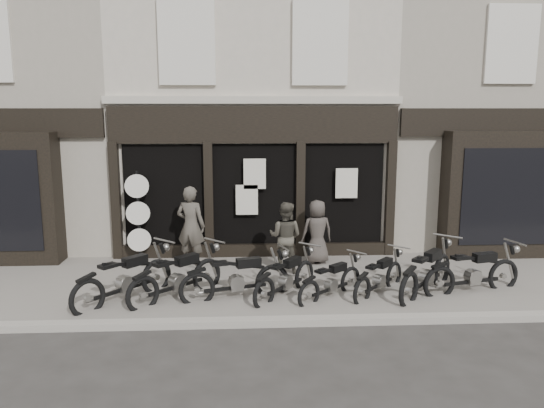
{
  "coord_description": "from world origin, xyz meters",
  "views": [
    {
      "loc": [
        -0.24,
        -10.23,
        3.84
      ],
      "look_at": [
        0.37,
        1.6,
        1.7
      ],
      "focal_mm": 35.0,
      "sensor_mm": 36.0,
      "label": 1
    }
  ],
  "objects_px": {
    "motorcycle_0": "(125,283)",
    "motorcycle_1": "(178,281)",
    "motorcycle_7": "(473,276)",
    "man_centre": "(285,237)",
    "advert_sign_post": "(139,220)",
    "man_right": "(317,232)",
    "motorcycle_5": "(379,280)",
    "motorcycle_6": "(427,276)",
    "motorcycle_3": "(286,281)",
    "motorcycle_2": "(237,282)",
    "motorcycle_4": "(331,284)",
    "man_left": "(191,226)"
  },
  "relations": [
    {
      "from": "motorcycle_0",
      "to": "motorcycle_1",
      "type": "xyz_separation_m",
      "value": [
        1.01,
        0.11,
        -0.01
      ]
    },
    {
      "from": "motorcycle_7",
      "to": "man_centre",
      "type": "distance_m",
      "value": 4.12
    },
    {
      "from": "motorcycle_1",
      "to": "man_centre",
      "type": "distance_m",
      "value": 2.82
    },
    {
      "from": "motorcycle_1",
      "to": "advert_sign_post",
      "type": "distance_m",
      "value": 2.92
    },
    {
      "from": "motorcycle_7",
      "to": "man_right",
      "type": "height_order",
      "value": "man_right"
    },
    {
      "from": "motorcycle_5",
      "to": "man_centre",
      "type": "xyz_separation_m",
      "value": [
        -1.82,
        1.54,
        0.56
      ]
    },
    {
      "from": "man_right",
      "to": "motorcycle_7",
      "type": "bearing_deg",
      "value": 132.71
    },
    {
      "from": "motorcycle_6",
      "to": "advert_sign_post",
      "type": "relative_size",
      "value": 0.81
    },
    {
      "from": "motorcycle_3",
      "to": "motorcycle_5",
      "type": "relative_size",
      "value": 1.11
    },
    {
      "from": "man_centre",
      "to": "motorcycle_2",
      "type": "bearing_deg",
      "value": 78.55
    },
    {
      "from": "motorcycle_1",
      "to": "motorcycle_5",
      "type": "bearing_deg",
      "value": -43.94
    },
    {
      "from": "motorcycle_2",
      "to": "motorcycle_6",
      "type": "distance_m",
      "value": 3.9
    },
    {
      "from": "motorcycle_4",
      "to": "motorcycle_7",
      "type": "relative_size",
      "value": 0.69
    },
    {
      "from": "motorcycle_5",
      "to": "motorcycle_1",
      "type": "bearing_deg",
      "value": 133.25
    },
    {
      "from": "motorcycle_0",
      "to": "motorcycle_6",
      "type": "height_order",
      "value": "motorcycle_0"
    },
    {
      "from": "motorcycle_2",
      "to": "man_left",
      "type": "distance_m",
      "value": 2.59
    },
    {
      "from": "man_right",
      "to": "motorcycle_0",
      "type": "bearing_deg",
      "value": 18.03
    },
    {
      "from": "motorcycle_6",
      "to": "man_left",
      "type": "bearing_deg",
      "value": 109.5
    },
    {
      "from": "motorcycle_0",
      "to": "advert_sign_post",
      "type": "height_order",
      "value": "advert_sign_post"
    },
    {
      "from": "motorcycle_5",
      "to": "motorcycle_7",
      "type": "bearing_deg",
      "value": -48.39
    },
    {
      "from": "motorcycle_6",
      "to": "man_right",
      "type": "bearing_deg",
      "value": 85.0
    },
    {
      "from": "motorcycle_3",
      "to": "motorcycle_6",
      "type": "bearing_deg",
      "value": -50.67
    },
    {
      "from": "motorcycle_4",
      "to": "motorcycle_7",
      "type": "bearing_deg",
      "value": -37.83
    },
    {
      "from": "motorcycle_6",
      "to": "motorcycle_7",
      "type": "xyz_separation_m",
      "value": [
        0.97,
        -0.01,
        -0.01
      ]
    },
    {
      "from": "motorcycle_5",
      "to": "man_right",
      "type": "relative_size",
      "value": 1.0
    },
    {
      "from": "man_left",
      "to": "man_centre",
      "type": "xyz_separation_m",
      "value": [
        2.21,
        -0.56,
        -0.15
      ]
    },
    {
      "from": "motorcycle_7",
      "to": "man_centre",
      "type": "height_order",
      "value": "man_centre"
    },
    {
      "from": "motorcycle_2",
      "to": "man_centre",
      "type": "height_order",
      "value": "man_centre"
    },
    {
      "from": "motorcycle_0",
      "to": "advert_sign_post",
      "type": "bearing_deg",
      "value": 46.17
    },
    {
      "from": "motorcycle_0",
      "to": "motorcycle_7",
      "type": "height_order",
      "value": "motorcycle_0"
    },
    {
      "from": "man_centre",
      "to": "man_right",
      "type": "height_order",
      "value": "man_centre"
    },
    {
      "from": "motorcycle_4",
      "to": "motorcycle_6",
      "type": "relative_size",
      "value": 0.81
    },
    {
      "from": "motorcycle_0",
      "to": "motorcycle_2",
      "type": "bearing_deg",
      "value": -48.61
    },
    {
      "from": "motorcycle_0",
      "to": "motorcycle_2",
      "type": "height_order",
      "value": "motorcycle_0"
    },
    {
      "from": "motorcycle_1",
      "to": "motorcycle_5",
      "type": "xyz_separation_m",
      "value": [
        4.11,
        0.04,
        -0.07
      ]
    },
    {
      "from": "motorcycle_1",
      "to": "motorcycle_5",
      "type": "relative_size",
      "value": 1.17
    },
    {
      "from": "motorcycle_2",
      "to": "man_left",
      "type": "bearing_deg",
      "value": 100.2
    },
    {
      "from": "motorcycle_0",
      "to": "motorcycle_4",
      "type": "relative_size",
      "value": 1.26
    },
    {
      "from": "motorcycle_1",
      "to": "motorcycle_2",
      "type": "bearing_deg",
      "value": -49.77
    },
    {
      "from": "motorcycle_4",
      "to": "man_centre",
      "type": "xyz_separation_m",
      "value": [
        -0.8,
        1.72,
        0.58
      ]
    },
    {
      "from": "advert_sign_post",
      "to": "man_right",
      "type": "bearing_deg",
      "value": -16.73
    },
    {
      "from": "motorcycle_6",
      "to": "man_centre",
      "type": "height_order",
      "value": "man_centre"
    },
    {
      "from": "motorcycle_2",
      "to": "man_centre",
      "type": "distance_m",
      "value": 2.08
    },
    {
      "from": "motorcycle_6",
      "to": "man_left",
      "type": "distance_m",
      "value": 5.48
    },
    {
      "from": "motorcycle_2",
      "to": "motorcycle_5",
      "type": "bearing_deg",
      "value": -13.3
    },
    {
      "from": "man_centre",
      "to": "motorcycle_0",
      "type": "bearing_deg",
      "value": 48.66
    },
    {
      "from": "motorcycle_4",
      "to": "man_centre",
      "type": "height_order",
      "value": "man_centre"
    },
    {
      "from": "motorcycle_1",
      "to": "motorcycle_4",
      "type": "relative_size",
      "value": 1.18
    },
    {
      "from": "man_centre",
      "to": "man_right",
      "type": "distance_m",
      "value": 1.01
    },
    {
      "from": "motorcycle_2",
      "to": "motorcycle_3",
      "type": "relative_size",
      "value": 1.28
    }
  ]
}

